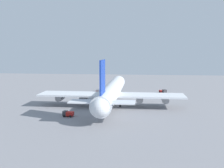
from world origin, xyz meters
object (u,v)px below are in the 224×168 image
at_px(safety_cone_nose, 120,92).
at_px(cargo_loader, 68,114).
at_px(fuel_truck, 163,91).
at_px(catering_truck, 97,92).
at_px(cargo_airplane, 112,91).

bearing_deg(safety_cone_nose, cargo_loader, 165.08).
xyz_separation_m(cargo_loader, fuel_truck, (53.81, -37.57, 0.09)).
xyz_separation_m(catering_truck, fuel_truck, (5.61, -35.42, 0.05)).
distance_m(fuel_truck, safety_cone_nose, 23.50).
xyz_separation_m(cargo_airplane, catering_truck, (27.58, 11.18, -4.87)).
distance_m(cargo_loader, fuel_truck, 65.63).
bearing_deg(catering_truck, cargo_loader, 177.45).
distance_m(catering_truck, fuel_truck, 35.87).
relative_size(fuel_truck, safety_cone_nose, 7.82).
distance_m(cargo_airplane, cargo_loader, 25.04).
relative_size(cargo_loader, catering_truck, 0.73).
relative_size(catering_truck, safety_cone_nose, 8.11).
bearing_deg(fuel_truck, safety_cone_nose, 92.22).
xyz_separation_m(cargo_airplane, cargo_loader, (-20.62, 13.33, -4.91)).
height_order(cargo_airplane, cargo_loader, cargo_airplane).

